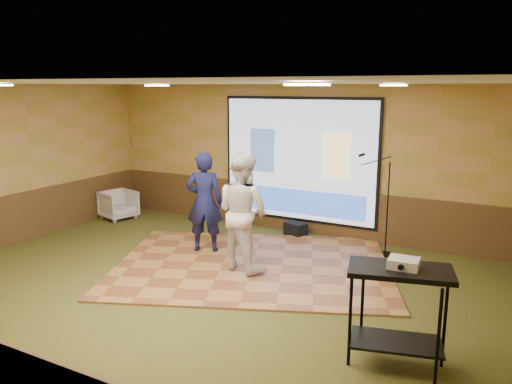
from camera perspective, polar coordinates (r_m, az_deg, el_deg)
The scene contains 16 objects.
ground at distance 7.57m, azimuth -5.95°, elevation -11.06°, with size 9.00×9.00×0.00m, color #2A3618.
room_shell at distance 7.02m, azimuth -6.32°, elevation 4.88°, with size 9.04×7.04×3.02m.
wainscot_back at distance 10.33m, azimuth 4.86°, elevation -1.94°, with size 9.00×0.04×0.95m, color #53351B.
wainscot_left at distance 10.49m, azimuth -26.76°, elevation -2.99°, with size 0.04×7.00×0.95m, color #53351B.
projector_screen at distance 10.10m, azimuth 4.86°, elevation 3.52°, with size 3.32×0.06×2.52m.
downlight_nw at distance 9.73m, azimuth -11.25°, elevation 11.86°, with size 0.32×0.32×0.02m, color #F6E0B9.
downlight_ne at distance 7.74m, azimuth 15.46°, elevation 11.68°, with size 0.32×0.32×0.02m, color #F6E0B9.
downlight_se at distance 4.58m, azimuth 5.89°, elevation 12.12°, with size 0.32×0.32×0.02m, color #F6E0B9.
dance_floor at distance 8.47m, azimuth -0.41°, elevation -8.32°, with size 4.51×3.43×0.03m, color #A26E3B.
player_left at distance 8.95m, azimuth -5.91°, elevation -1.13°, with size 0.66×0.43×1.80m, color #151844.
player_right at distance 8.00m, azimuth -1.53°, elevation -2.28°, with size 0.93×0.72×1.90m, color silver.
av_table at distance 5.53m, azimuth 16.02°, elevation -11.30°, with size 1.06×0.56×1.12m.
projector at distance 5.42m, azimuth 16.53°, elevation -7.80°, with size 0.31×0.25×0.10m, color silver.
mic_stand at distance 9.17m, azimuth 14.33°, elevation -3.99°, with size 0.71×0.29×1.81m.
banquet_chair at distance 11.74m, azimuth -15.43°, elevation -1.41°, with size 0.69×0.71×0.65m, color gray.
duffel_bag at distance 10.12m, azimuth 4.53°, elevation -4.25°, with size 0.42×0.28×0.26m, color black.
Camera 1 is at (3.95, -5.74, 2.95)m, focal length 35.00 mm.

